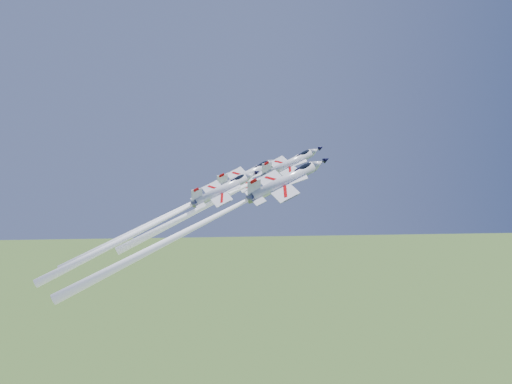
{
  "coord_description": "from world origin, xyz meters",
  "views": [
    {
      "loc": [
        -5.08,
        -108.35,
        127.95
      ],
      "look_at": [
        0.0,
        0.0,
        103.1
      ],
      "focal_mm": 40.0,
      "sensor_mm": 36.0,
      "label": 1
    }
  ],
  "objects_px": {
    "jet_slot": "(158,222)",
    "jet_left": "(182,208)",
    "jet_lead": "(229,194)",
    "jet_right": "(205,222)"
  },
  "relations": [
    {
      "from": "jet_lead",
      "to": "jet_slot",
      "type": "height_order",
      "value": "jet_lead"
    },
    {
      "from": "jet_left",
      "to": "jet_right",
      "type": "distance_m",
      "value": 14.97
    },
    {
      "from": "jet_slot",
      "to": "jet_left",
      "type": "bearing_deg",
      "value": 138.63
    },
    {
      "from": "jet_left",
      "to": "jet_right",
      "type": "height_order",
      "value": "jet_right"
    },
    {
      "from": "jet_right",
      "to": "jet_slot",
      "type": "xyz_separation_m",
      "value": [
        -8.98,
        3.84,
        -1.05
      ]
    },
    {
      "from": "jet_lead",
      "to": "jet_left",
      "type": "relative_size",
      "value": 0.9
    },
    {
      "from": "jet_left",
      "to": "jet_slot",
      "type": "xyz_separation_m",
      "value": [
        -3.6,
        -10.09,
        0.02
      ]
    },
    {
      "from": "jet_lead",
      "to": "jet_left",
      "type": "distance_m",
      "value": 11.35
    },
    {
      "from": "jet_right",
      "to": "jet_slot",
      "type": "distance_m",
      "value": 9.82
    },
    {
      "from": "jet_left",
      "to": "jet_slot",
      "type": "bearing_deg",
      "value": -41.37
    }
  ]
}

